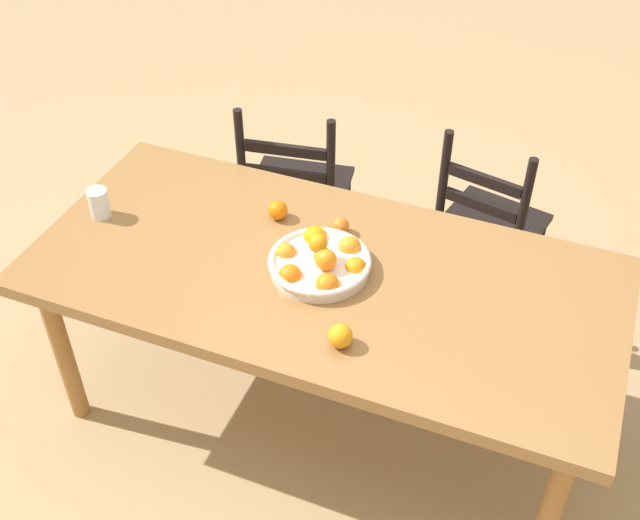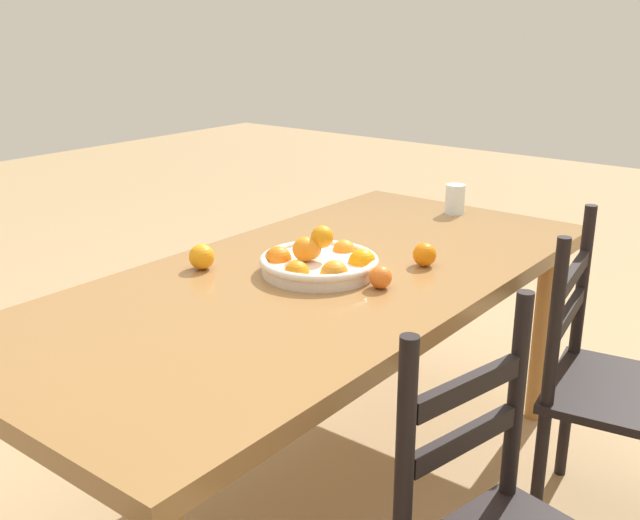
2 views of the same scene
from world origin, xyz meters
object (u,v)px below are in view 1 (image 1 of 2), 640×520
(orange_loose_1, at_px, (278,210))
(drinking_glass, at_px, (99,203))
(chair_near_window, at_px, (296,195))
(orange_loose_0, at_px, (340,336))
(fruit_bowl, at_px, (321,262))
(orange_loose_2, at_px, (340,226))
(chair_by_cabinet, at_px, (487,231))
(dining_table, at_px, (323,286))

(orange_loose_1, xyz_separation_m, drinking_glass, (-0.59, -0.22, 0.02))
(chair_near_window, relative_size, drinking_glass, 8.37)
(orange_loose_0, height_order, orange_loose_1, orange_loose_0)
(fruit_bowl, xyz_separation_m, drinking_glass, (-0.84, -0.02, 0.02))
(fruit_bowl, distance_m, orange_loose_1, 0.32)
(chair_near_window, distance_m, orange_loose_1, 0.65)
(chair_near_window, distance_m, drinking_glass, 0.94)
(orange_loose_2, distance_m, drinking_glass, 0.86)
(chair_by_cabinet, height_order, orange_loose_1, chair_by_cabinet)
(fruit_bowl, height_order, orange_loose_2, fruit_bowl)
(chair_by_cabinet, bearing_deg, fruit_bowl, 74.21)
(chair_by_cabinet, distance_m, orange_loose_0, 1.16)
(fruit_bowl, xyz_separation_m, orange_loose_0, (0.18, -0.29, 0.00))
(dining_table, xyz_separation_m, chair_by_cabinet, (0.41, 0.80, -0.23))
(chair_near_window, bearing_deg, fruit_bowl, 110.16)
(chair_by_cabinet, xyz_separation_m, orange_loose_0, (-0.24, -1.09, 0.34))
(dining_table, distance_m, orange_loose_0, 0.35)
(orange_loose_0, bearing_deg, fruit_bowl, 121.52)
(chair_near_window, xyz_separation_m, chair_by_cabinet, (0.83, 0.06, 0.00))
(chair_near_window, bearing_deg, dining_table, 110.59)
(orange_loose_0, bearing_deg, dining_table, 120.48)
(fruit_bowl, bearing_deg, dining_table, -18.33)
(orange_loose_0, relative_size, orange_loose_2, 1.20)
(chair_near_window, xyz_separation_m, fruit_bowl, (0.41, -0.73, 0.34))
(fruit_bowl, height_order, drinking_glass, fruit_bowl)
(fruit_bowl, height_order, orange_loose_1, fruit_bowl)
(chair_by_cabinet, bearing_deg, dining_table, 74.81)
(dining_table, height_order, orange_loose_0, orange_loose_0)
(chair_by_cabinet, xyz_separation_m, orange_loose_1, (-0.67, -0.59, 0.34))
(dining_table, height_order, chair_by_cabinet, chair_by_cabinet)
(chair_near_window, relative_size, fruit_bowl, 2.67)
(dining_table, relative_size, orange_loose_0, 26.33)
(chair_by_cabinet, height_order, fruit_bowl, chair_by_cabinet)
(orange_loose_1, height_order, orange_loose_2, orange_loose_1)
(dining_table, xyz_separation_m, fruit_bowl, (-0.01, 0.00, 0.10))
(chair_near_window, height_order, drinking_glass, chair_near_window)
(fruit_bowl, distance_m, orange_loose_0, 0.34)
(fruit_bowl, distance_m, orange_loose_2, 0.20)
(chair_near_window, xyz_separation_m, orange_loose_0, (0.59, -1.03, 0.34))
(dining_table, xyz_separation_m, chair_near_window, (-0.42, 0.74, -0.24))
(chair_by_cabinet, distance_m, fruit_bowl, 0.96)
(chair_by_cabinet, distance_m, drinking_glass, 1.54)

